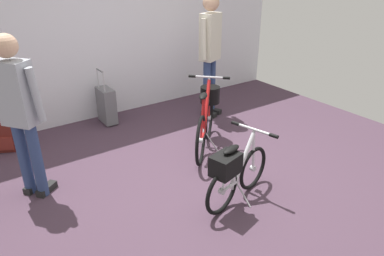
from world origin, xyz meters
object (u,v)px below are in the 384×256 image
folding_bike_foreground (234,172)px  visitor_near_wall (210,48)px  visitor_browsing (20,109)px  rolling_suitcase (107,105)px  display_bike_left (207,116)px  backpack_on_floor (7,136)px

folding_bike_foreground → visitor_near_wall: visitor_near_wall is taller
visitor_browsing → rolling_suitcase: bearing=44.0°
visitor_near_wall → visitor_browsing: bearing=-166.2°
display_bike_left → visitor_near_wall: visitor_near_wall is taller
visitor_near_wall → rolling_suitcase: bearing=157.8°
display_bike_left → rolling_suitcase: bearing=118.8°
visitor_browsing → rolling_suitcase: visitor_browsing is taller
folding_bike_foreground → visitor_browsing: visitor_browsing is taller
visitor_near_wall → rolling_suitcase: 1.76m
visitor_browsing → backpack_on_floor: size_ratio=4.22×
folding_bike_foreground → rolling_suitcase: 2.60m
visitor_near_wall → backpack_on_floor: (-2.85, 0.54, -0.87)m
folding_bike_foreground → backpack_on_floor: (-1.64, 2.53, -0.17)m
rolling_suitcase → backpack_on_floor: rolling_suitcase is taller
visitor_near_wall → rolling_suitcase: (-1.46, 0.60, -0.78)m
display_bike_left → rolling_suitcase: size_ratio=1.15×
rolling_suitcase → folding_bike_foreground: bearing=-84.4°
visitor_near_wall → backpack_on_floor: visitor_near_wall is taller
display_bike_left → visitor_browsing: visitor_browsing is taller
display_bike_left → visitor_browsing: bearing=176.0°
display_bike_left → rolling_suitcase: display_bike_left is taller
visitor_browsing → rolling_suitcase: size_ratio=2.00×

